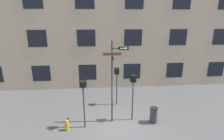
# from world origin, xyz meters

# --- Properties ---
(ground_plane) EXTENTS (60.00, 60.00, 0.00)m
(ground_plane) POSITION_xyz_m (0.00, 0.00, 0.00)
(ground_plane) COLOR #515154
(building_facade) EXTENTS (24.00, 0.63, 12.06)m
(building_facade) POSITION_xyz_m (0.00, 6.55, 6.03)
(building_facade) COLOR tan
(building_facade) RESTS_ON ground_plane
(street_sign_pole) EXTENTS (1.43, 0.93, 4.96)m
(street_sign_pole) POSITION_xyz_m (-0.20, 0.75, 2.92)
(street_sign_pole) COLOR #2D2D33
(street_sign_pole) RESTS_ON ground_plane
(pedestrian_signal_left) EXTENTS (0.41, 0.40, 2.90)m
(pedestrian_signal_left) POSITION_xyz_m (-1.90, 0.25, 2.27)
(pedestrian_signal_left) COLOR #2D2D33
(pedestrian_signal_left) RESTS_ON ground_plane
(pedestrian_signal_right) EXTENTS (0.37, 0.40, 2.98)m
(pedestrian_signal_right) POSITION_xyz_m (0.99, 0.80, 2.34)
(pedestrian_signal_right) COLOR #2D2D33
(pedestrian_signal_right) RESTS_ON ground_plane
(pedestrian_signal_across) EXTENTS (0.36, 0.40, 2.79)m
(pedestrian_signal_across) POSITION_xyz_m (0.25, 2.92, 2.18)
(pedestrian_signal_across) COLOR #2D2D33
(pedestrian_signal_across) RESTS_ON ground_plane
(fire_hydrant) EXTENTS (0.37, 0.21, 0.68)m
(fire_hydrant) POSITION_xyz_m (-2.88, 0.03, 0.33)
(fire_hydrant) COLOR gold
(fire_hydrant) RESTS_ON ground_plane
(trash_bin) EXTENTS (0.47, 0.47, 0.99)m
(trash_bin) POSITION_xyz_m (2.22, 0.40, 0.50)
(trash_bin) COLOR #333338
(trash_bin) RESTS_ON ground_plane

